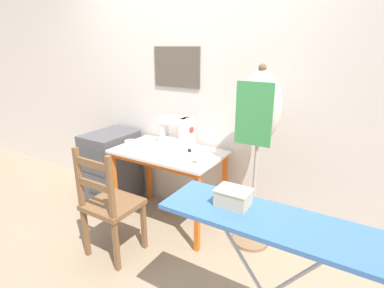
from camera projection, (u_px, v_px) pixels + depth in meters
ground_plane at (151, 235)px, 2.75m from camera, size 14.00×14.00×0.00m
wall_back at (189, 88)px, 2.88m from camera, size 10.00×0.07×2.55m
sewing_table at (168, 161)px, 2.78m from camera, size 1.01×0.59×0.74m
sewing_machine at (178, 132)px, 2.85m from camera, size 0.34×0.16×0.31m
fabric_bowl at (130, 143)px, 2.91m from camera, size 0.11×0.11×0.04m
scissors at (197, 163)px, 2.47m from camera, size 0.13×0.07×0.01m
thread_spool_near_machine at (190, 150)px, 2.71m from camera, size 0.04×0.04×0.04m
wooden_chair at (110, 205)px, 2.38m from camera, size 0.40×0.38×0.94m
filing_cabinet at (112, 167)px, 3.28m from camera, size 0.42×0.56×0.78m
dress_form at (259, 118)px, 2.32m from camera, size 0.33×0.32×1.53m
ironing_board at (271, 229)px, 1.41m from camera, size 1.08×0.34×0.89m
storage_box at (233, 197)px, 1.50m from camera, size 0.17×0.13×0.09m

